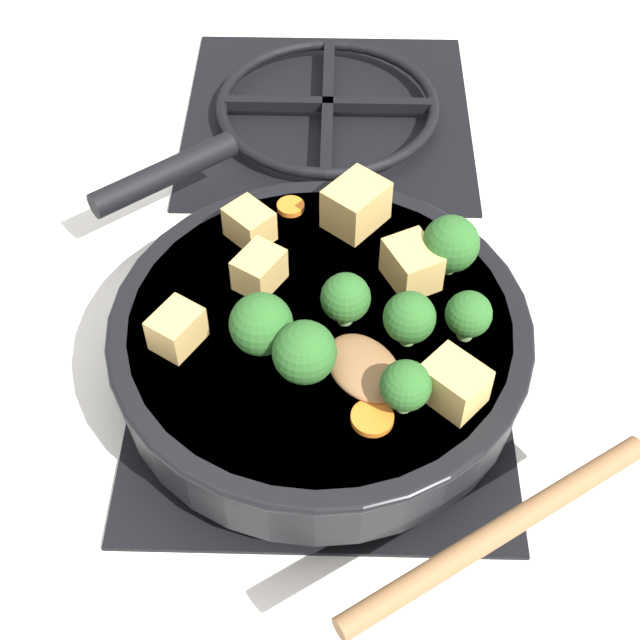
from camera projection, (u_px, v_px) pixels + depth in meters
The scene contains 20 objects.
ground_plane at pixel (320, 383), 0.75m from camera, with size 2.40×2.40×0.00m, color white.
front_burner_grate at pixel (320, 375), 0.74m from camera, with size 0.31×0.31×0.03m.
rear_burner_grate at pixel (328, 110), 0.97m from camera, with size 0.31×0.31×0.03m.
skillet_pan at pixel (319, 339), 0.70m from camera, with size 0.38×0.40×0.06m.
wooden_spoon at pixel (436, 456), 0.60m from camera, with size 0.23×0.24×0.02m.
tofu_cube_center_large at pixel (259, 270), 0.70m from camera, with size 0.04×0.03×0.03m, color tan.
tofu_cube_near_handle at pixel (177, 329), 0.66m from camera, with size 0.04×0.03×0.03m, color tan.
tofu_cube_east_chunk at pixel (356, 205), 0.74m from camera, with size 0.05×0.04×0.04m, color tan.
tofu_cube_west_chunk at pixel (454, 384), 0.62m from camera, with size 0.04×0.03×0.03m, color tan.
tofu_cube_back_piece at pixel (249, 224), 0.73m from camera, with size 0.04×0.03×0.03m, color tan.
tofu_cube_front_piece at pixel (412, 265), 0.70m from camera, with size 0.04×0.03×0.03m, color tan.
broccoli_floret_near_spoon at pixel (305, 353), 0.63m from camera, with size 0.05×0.05×0.05m.
broccoli_floret_center_top at pixel (346, 293), 0.67m from camera, with size 0.04×0.04×0.05m.
broccoli_floret_east_rim at pixel (469, 315), 0.65m from camera, with size 0.04×0.04×0.04m.
broccoli_floret_west_rim at pixel (406, 386), 0.61m from camera, with size 0.04×0.04×0.04m.
broccoli_floret_north_edge at pixel (261, 325), 0.64m from camera, with size 0.05×0.05×0.05m.
broccoli_floret_south_cluster at pixel (409, 318), 0.65m from camera, with size 0.04×0.04×0.05m.
broccoli_floret_mid_floret at pixel (451, 244), 0.70m from camera, with size 0.05×0.05×0.05m.
carrot_slice_orange_thin at pixel (372, 418), 0.62m from camera, with size 0.03×0.03×0.01m, color orange.
carrot_slice_near_center at pixel (291, 207), 0.76m from camera, with size 0.02×0.02×0.01m, color orange.
Camera 1 is at (0.01, -0.44, 0.60)m, focal length 50.00 mm.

